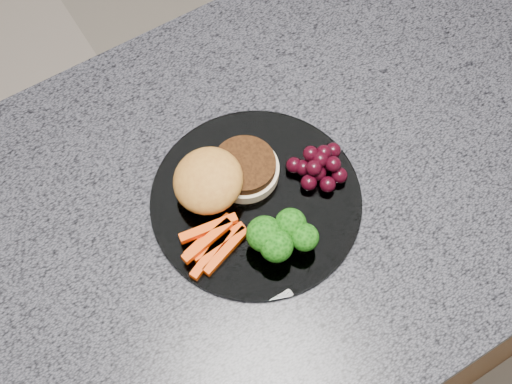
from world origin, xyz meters
TOP-DOWN VIEW (x-y plane):
  - island_cabinet at (0.00, 0.00)m, footprint 1.20×0.60m
  - countertop at (0.00, 0.00)m, footprint 1.20×0.60m
  - plate at (-0.09, -0.01)m, footprint 0.26×0.26m
  - burger at (-0.12, 0.03)m, footprint 0.14×0.09m
  - carrot_sticks at (-0.17, -0.03)m, footprint 0.09×0.06m
  - broccoli at (-0.10, -0.07)m, footprint 0.08×0.07m
  - grape_bunch at (-0.00, -0.01)m, footprint 0.07×0.06m

SIDE VIEW (x-z plane):
  - island_cabinet at x=0.00m, z-range 0.00..0.86m
  - countertop at x=0.00m, z-range 0.86..0.90m
  - plate at x=-0.09m, z-range 0.90..0.91m
  - carrot_sticks at x=-0.17m, z-range 0.90..0.92m
  - grape_bunch at x=0.00m, z-range 0.90..0.94m
  - burger at x=-0.12m, z-range 0.90..0.95m
  - broccoli at x=-0.10m, z-range 0.91..0.96m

